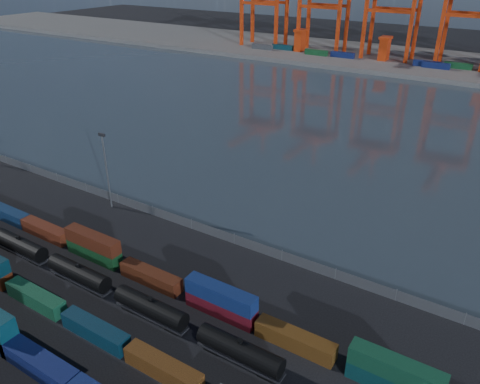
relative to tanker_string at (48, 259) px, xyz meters
The scene contains 10 objects.
ground 23.21m from the tanker_string, 11.40° to the right, with size 700.00×700.00×0.00m, color black.
harbor_water 102.98m from the tanker_string, 77.28° to the left, with size 700.00×700.00×0.00m, color #2E3942.
far_quay 206.68m from the tanker_string, 83.70° to the left, with size 700.00×70.00×2.00m, color #514F4C.
container_row_mid 11.69m from the tanker_string, 37.26° to the right, with size 140.31×2.34×4.98m.
container_row_north 35.49m from the tanker_string, 10.25° to the left, with size 141.40×2.36×5.02m.
tanker_string is the anchor object (origin of this frame).
waterfront_fence 32.62m from the tanker_string, 45.95° to the left, with size 160.12×0.12×2.20m.
yard_light_mast 23.81m from the tanker_string, 108.89° to the left, with size 1.60×0.40×16.60m.
quay_containers 191.25m from the tanker_string, 86.50° to the left, with size 172.58×10.99×2.60m.
straddle_carriers 196.56m from the tanker_string, 84.11° to the left, with size 140.00×7.00×11.10m.
Camera 1 is at (40.14, -33.47, 48.40)m, focal length 35.00 mm.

